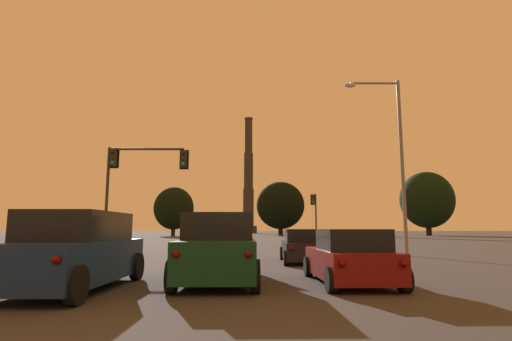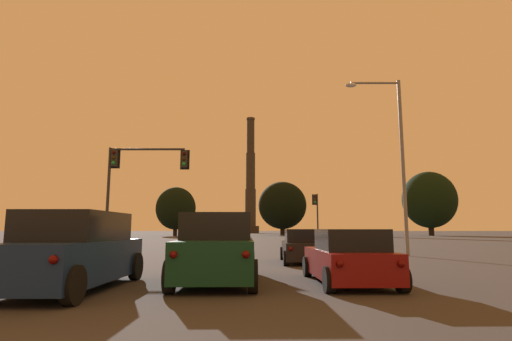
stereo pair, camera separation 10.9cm
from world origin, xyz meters
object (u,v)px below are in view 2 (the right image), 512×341
object	(u,v)px
suv_left_lane_second	(72,252)
street_lamp	(393,148)
suv_center_lane_second	(216,249)
hatchback_right_lane_second	(347,258)
traffic_light_far_right	(315,210)
hatchback_right_lane_front	(302,247)
smokestack	(249,187)
traffic_light_overhead_left	(133,172)

from	to	relation	value
suv_left_lane_second	street_lamp	distance (m)	17.85
suv_center_lane_second	hatchback_right_lane_second	bearing A→B (deg)	-7.11
suv_center_lane_second	traffic_light_far_right	xyz separation A→B (m)	(8.15, 35.82, 2.76)
hatchback_right_lane_front	street_lamp	bearing A→B (deg)	38.15
hatchback_right_lane_second	smokestack	bearing A→B (deg)	90.48
suv_center_lane_second	suv_left_lane_second	distance (m)	3.64
suv_left_lane_second	traffic_light_far_right	size ratio (longest dim) A/B	0.89
suv_left_lane_second	smokestack	distance (m)	130.86
suv_center_lane_second	hatchback_right_lane_second	xyz separation A→B (m)	(3.52, -0.35, -0.23)
hatchback_right_lane_front	smokestack	bearing A→B (deg)	93.04
hatchback_right_lane_second	traffic_light_overhead_left	xyz separation A→B (m)	(-10.02, 13.73, 4.29)
traffic_light_overhead_left	street_lamp	xyz separation A→B (m)	(15.30, -2.73, 0.99)
hatchback_right_lane_second	traffic_light_overhead_left	bearing A→B (deg)	124.66
hatchback_right_lane_second	smokestack	xyz separation A→B (m)	(-4.39, 128.86, 15.51)
hatchback_right_lane_second	traffic_light_far_right	size ratio (longest dim) A/B	0.74
street_lamp	traffic_light_overhead_left	bearing A→B (deg)	169.87
suv_left_lane_second	smokestack	world-z (taller)	smokestack
street_lamp	smokestack	size ratio (longest dim) A/B	0.24
suv_center_lane_second	hatchback_right_lane_second	world-z (taller)	suv_center_lane_second
suv_left_lane_second	traffic_light_far_right	bearing A→B (deg)	73.44
suv_left_lane_second	hatchback_right_lane_second	xyz separation A→B (m)	(6.87, 1.08, -0.23)
hatchback_right_lane_second	street_lamp	distance (m)	13.29
suv_center_lane_second	smokestack	bearing A→B (deg)	89.01
suv_left_lane_second	street_lamp	bearing A→B (deg)	45.44
hatchback_right_lane_front	traffic_light_far_right	xyz separation A→B (m)	(5.03, 29.45, 2.99)
suv_center_lane_second	traffic_light_far_right	bearing A→B (deg)	75.81
smokestack	suv_center_lane_second	bearing A→B (deg)	-89.61
suv_center_lane_second	smokestack	xyz separation A→B (m)	(-0.87, 128.50, 15.27)
suv_center_lane_second	suv_left_lane_second	bearing A→B (deg)	-158.14
suv_left_lane_second	hatchback_right_lane_front	size ratio (longest dim) A/B	1.19
traffic_light_far_right	traffic_light_overhead_left	world-z (taller)	traffic_light_overhead_left
suv_center_lane_second	traffic_light_far_right	world-z (taller)	traffic_light_far_right
suv_left_lane_second	smokestack	xyz separation A→B (m)	(2.48, 129.94, 15.27)
suv_left_lane_second	street_lamp	xyz separation A→B (m)	(12.14, 12.08, 5.05)
hatchback_right_lane_second	smokestack	size ratio (longest dim) A/B	0.10
traffic_light_overhead_left	suv_left_lane_second	bearing A→B (deg)	-77.97
hatchback_right_lane_second	street_lamp	xyz separation A→B (m)	(5.27, 11.00, 5.28)
hatchback_right_lane_front	traffic_light_overhead_left	size ratio (longest dim) A/B	0.64
suv_center_lane_second	hatchback_right_lane_front	xyz separation A→B (m)	(3.12, 6.37, -0.23)
suv_center_lane_second	smokestack	distance (m)	129.41
hatchback_right_lane_front	traffic_light_overhead_left	distance (m)	12.65
suv_left_lane_second	traffic_light_overhead_left	world-z (taller)	traffic_light_overhead_left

